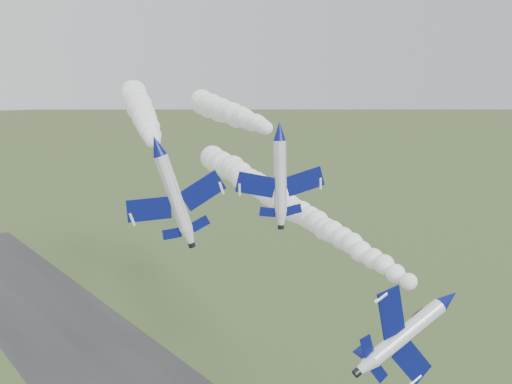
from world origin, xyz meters
The scene contains 6 objects.
jet_lead centered at (11.08, -3.07, 28.13)m, with size 5.78×12.95×9.62m.
smoke_trail_jet_lead centered at (20.65, 33.27, 30.71)m, with size 4.92×68.47×4.92m, color white, non-canonical shape.
jet_pair_left centered at (-6.77, 20.66, 41.94)m, with size 10.23×12.20×4.09m.
smoke_trail_jet_pair_left centered at (8.16, 54.09, 44.00)m, with size 5.15×66.98×5.15m, color white, non-canonical shape.
jet_pair_right centered at (10.31, 21.09, 42.53)m, with size 11.32×12.96×3.35m.
smoke_trail_jet_pair_right centered at (21.98, 48.97, 43.29)m, with size 4.88×53.26×4.88m, color white, non-canonical shape.
Camera 1 is at (-34.88, -32.13, 48.46)m, focal length 40.00 mm.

